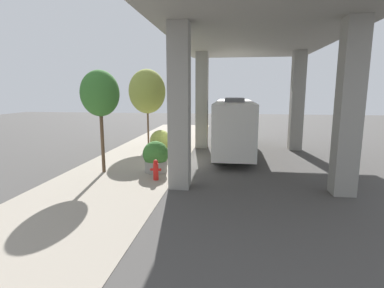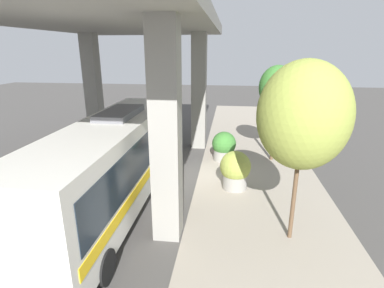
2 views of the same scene
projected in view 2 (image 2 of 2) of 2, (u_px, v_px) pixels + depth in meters
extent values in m
plane|color=#474442|center=(198.00, 177.00, 15.19)|extent=(80.00, 80.00, 0.00)
cube|color=gray|center=(258.00, 180.00, 14.83)|extent=(6.00, 40.00, 0.02)
cube|color=gray|center=(199.00, 92.00, 18.86)|extent=(0.90, 0.90, 7.18)
cube|color=gray|center=(166.00, 136.00, 9.46)|extent=(0.90, 0.90, 7.18)
cube|color=gray|center=(93.00, 91.00, 19.71)|extent=(0.90, 0.90, 7.18)
cube|color=gray|center=(110.00, 19.00, 13.40)|extent=(9.40, 17.95, 0.60)
cube|color=silver|center=(113.00, 162.00, 11.57)|extent=(2.48, 11.12, 3.17)
cube|color=#19232D|center=(112.00, 153.00, 11.46)|extent=(2.52, 10.23, 1.40)
cube|color=yellow|center=(114.00, 177.00, 11.76)|extent=(2.52, 10.57, 0.38)
cube|color=slate|center=(120.00, 113.00, 12.10)|extent=(1.24, 2.78, 0.24)
cylinder|color=black|center=(104.00, 267.00, 8.22)|extent=(0.28, 1.00, 1.00)
cylinder|color=black|center=(27.00, 260.00, 8.50)|extent=(0.28, 1.00, 1.00)
cylinder|color=black|center=(164.00, 166.00, 15.31)|extent=(0.28, 1.00, 1.00)
cylinder|color=black|center=(120.00, 164.00, 15.59)|extent=(0.28, 1.00, 1.00)
cylinder|color=red|center=(218.00, 145.00, 18.84)|extent=(0.26, 0.26, 0.83)
sphere|color=red|center=(219.00, 138.00, 18.69)|extent=(0.25, 0.25, 0.25)
cylinder|color=red|center=(222.00, 144.00, 18.78)|extent=(0.16, 0.12, 0.12)
cylinder|color=red|center=(215.00, 143.00, 18.82)|extent=(0.16, 0.12, 0.12)
cylinder|color=gray|center=(224.00, 155.00, 17.44)|extent=(1.19, 1.19, 0.63)
sphere|color=#38722D|center=(224.00, 144.00, 17.23)|extent=(1.38, 1.38, 1.38)
sphere|color=#993F8C|center=(221.00, 146.00, 17.43)|extent=(0.42, 0.42, 0.42)
cylinder|color=gray|center=(235.00, 181.00, 13.88)|extent=(1.13, 1.13, 0.71)
sphere|color=olive|center=(235.00, 166.00, 13.66)|extent=(1.41, 1.41, 1.41)
sphere|color=#993F8C|center=(232.00, 170.00, 13.85)|extent=(0.39, 0.39, 0.39)
cylinder|color=brown|center=(294.00, 192.00, 9.82)|extent=(0.14, 0.14, 3.45)
ellipsoid|color=olive|center=(303.00, 116.00, 9.04)|extent=(2.80, 2.80, 3.36)
cylinder|color=brown|center=(274.00, 130.00, 17.04)|extent=(0.18, 0.18, 3.62)
ellipsoid|color=#38722D|center=(277.00, 87.00, 16.30)|extent=(1.98, 1.98, 2.38)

